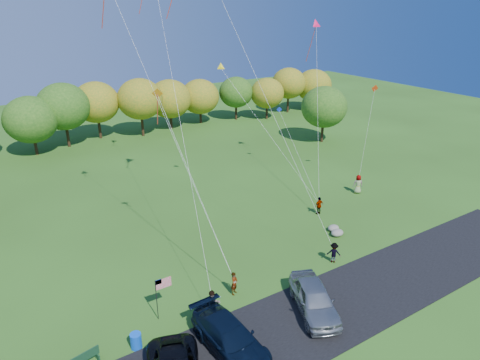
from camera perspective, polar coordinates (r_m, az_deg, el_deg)
The scene contains 15 objects.
ground at distance 29.64m, azimuth 4.88°, elevation -13.38°, with size 140.00×140.00×0.00m, color #2B5117.
asphalt_lane at distance 27.24m, azimuth 10.17°, elevation -17.36°, with size 44.00×6.00×0.06m, color black.
treeline at distance 57.44m, azimuth -19.17°, elevation 8.53°, with size 77.36×27.26×8.48m.
minivan_navy at distance 24.24m, azimuth -1.35°, elevation -20.28°, with size 2.28×5.60×1.62m, color black.
minivan_silver at distance 26.97m, azimuth 9.85°, elevation -15.34°, with size 2.07×5.14×1.75m, color #909499.
flyer_a at distance 28.06m, azimuth -0.77°, elevation -13.60°, with size 0.58×0.38×1.60m, color #4C4C59.
flyer_b at distance 26.23m, azimuth -3.63°, elevation -16.24°, with size 0.91×0.71×1.87m, color #4C4C59.
flyer_c at distance 31.81m, azimuth 12.40°, elevation -9.45°, with size 1.00×0.58×1.55m, color #4C4C59.
flyer_d at distance 38.39m, azimuth 10.50°, elevation -3.37°, with size 0.95×0.40×1.63m, color #4C4C59.
flyer_e at distance 43.38m, azimuth 15.45°, elevation -0.54°, with size 0.91×0.60×1.87m, color #4C4C59.
park_bench at distance 25.00m, azimuth -20.18°, elevation -21.51°, with size 1.72×0.62×0.96m.
trash_barrel at distance 25.30m, azimuth -13.69°, elevation -20.12°, with size 0.61×0.61×0.92m, color blue.
flag_assembly at distance 25.92m, azimuth -10.52°, elevation -14.02°, with size 1.01×0.66×2.73m.
boulder_near at distance 35.45m, azimuth 12.83°, elevation -6.88°, with size 1.08×0.84×0.54m, color #9E968A.
boulder_far at distance 36.11m, azimuth 12.36°, elevation -6.28°, with size 0.98×0.81×0.51m, color gray.
Camera 1 is at (-14.83, -18.91, 17.35)m, focal length 32.00 mm.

